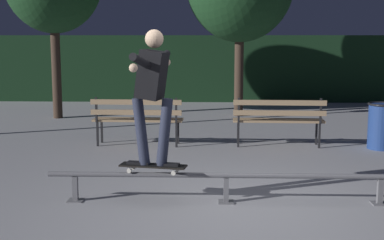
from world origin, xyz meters
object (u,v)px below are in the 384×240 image
at_px(grind_rail, 226,179).
at_px(trash_can, 382,125).
at_px(skateboard, 153,166).
at_px(park_bench_left_center, 279,117).
at_px(park_bench_leftmost, 137,116).
at_px(skateboarder, 152,86).

bearing_deg(grind_rail, trash_can, 48.60).
distance_m(grind_rail, skateboard, 0.86).
xyz_separation_m(park_bench_left_center, trash_can, (1.77, -0.11, -0.12)).
relative_size(park_bench_leftmost, trash_can, 2.02).
distance_m(park_bench_left_center, trash_can, 1.78).
relative_size(skateboarder, park_bench_left_center, 0.97).
height_order(skateboard, trash_can, trash_can).
bearing_deg(trash_can, skateboard, -139.01).
relative_size(skateboard, park_bench_leftmost, 0.50).
bearing_deg(park_bench_left_center, skateboard, -119.73).
bearing_deg(park_bench_left_center, trash_can, -3.49).
distance_m(skateboarder, trash_can, 4.91).
xyz_separation_m(skateboarder, park_bench_leftmost, (-0.63, 3.27, -0.83)).
bearing_deg(skateboard, park_bench_leftmost, 100.88).
relative_size(grind_rail, park_bench_left_center, 2.59).
bearing_deg(trash_can, skateboarder, -138.99).
bearing_deg(grind_rail, skateboard, 180.00).
distance_m(grind_rail, trash_can, 4.22).
relative_size(skateboarder, trash_can, 1.95).
xyz_separation_m(skateboarder, park_bench_left_center, (1.86, 3.27, -0.83)).
xyz_separation_m(grind_rail, skateboarder, (-0.85, -0.00, 1.09)).
bearing_deg(park_bench_leftmost, trash_can, -1.45).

